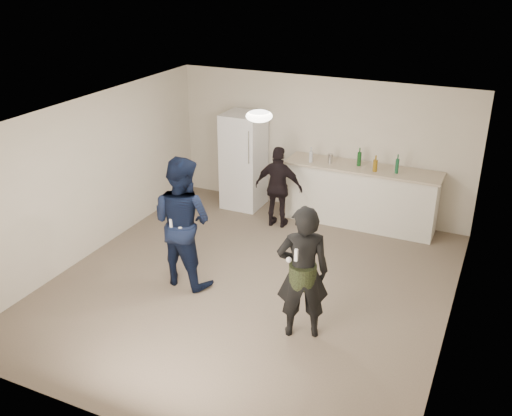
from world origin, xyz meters
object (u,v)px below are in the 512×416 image
at_px(man, 182,222).
at_px(woman, 303,273).
at_px(spectator, 279,187).
at_px(counter, 360,197).
at_px(shaker, 330,158).
at_px(fridge, 244,161).

relative_size(man, woman, 1.09).
bearing_deg(spectator, counter, -157.52).
distance_m(shaker, man, 3.17).
height_order(fridge, shaker, fridge).
height_order(counter, shaker, shaker).
height_order(fridge, spectator, fridge).
height_order(counter, woman, woman).
xyz_separation_m(counter, spectator, (-1.29, -0.64, 0.20)).
relative_size(counter, man, 1.35).
xyz_separation_m(shaker, woman, (0.77, -3.41, -0.29)).
bearing_deg(counter, spectator, -153.72).
height_order(shaker, spectator, spectator).
xyz_separation_m(shaker, man, (-1.23, -2.91, -0.21)).
relative_size(counter, shaker, 15.29).
bearing_deg(spectator, shaker, -143.98).
bearing_deg(spectator, man, 73.64).
distance_m(shaker, woman, 3.50).
xyz_separation_m(fridge, woman, (2.43, -3.38, -0.02)).
distance_m(fridge, man, 2.91).
distance_m(fridge, shaker, 1.69).
relative_size(shaker, woman, 0.10).
height_order(shaker, woman, woman).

